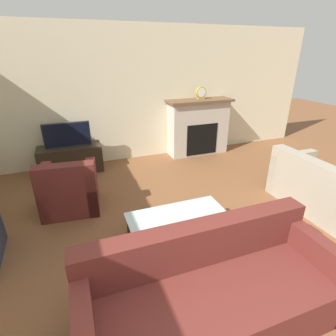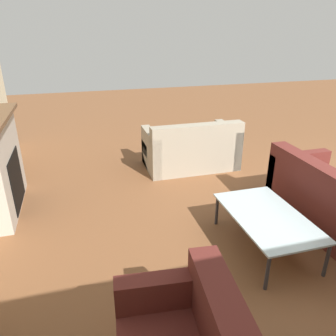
% 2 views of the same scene
% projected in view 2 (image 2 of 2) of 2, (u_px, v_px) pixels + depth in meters
% --- Properties ---
extents(couch_loveseat, '(0.86, 1.49, 0.82)m').
position_uv_depth(couch_loveseat, '(191.00, 151.00, 5.46)').
color(couch_loveseat, '#9E937F').
rests_on(couch_loveseat, ground_plane).
extents(coffee_table, '(1.20, 0.71, 0.40)m').
position_uv_depth(coffee_table, '(267.00, 218.00, 3.41)').
color(coffee_table, '#333338').
rests_on(coffee_table, ground_plane).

